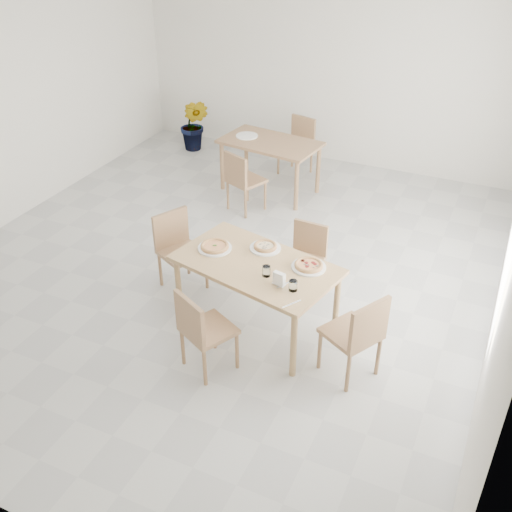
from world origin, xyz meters
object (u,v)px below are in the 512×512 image
at_px(tumbler_a, 293,286).
at_px(pizza_mushroom, 265,246).
at_px(pizza_margherita, 215,246).
at_px(napkin_holder, 279,279).
at_px(chair_back_n, 299,141).
at_px(tumbler_b, 266,271).
at_px(second_table, 270,148).
at_px(chair_north, 306,254).
at_px(plate_mushroom, 265,248).
at_px(plate_empty, 247,136).
at_px(chair_south, 201,328).
at_px(pizza_pepperoni, 309,265).
at_px(plate_pepperoni, 309,267).
at_px(plate_margherita, 215,248).
at_px(potted_plant, 194,125).
at_px(chair_east, 358,332).
at_px(chair_back_s, 242,178).
at_px(main_table, 256,270).
at_px(chair_west, 177,245).

bearing_deg(tumbler_a, pizza_mushroom, 133.37).
distance_m(pizza_margherita, napkin_holder, 0.87).
distance_m(pizza_margherita, chair_back_n, 3.65).
relative_size(tumbler_b, second_table, 0.07).
bearing_deg(napkin_holder, tumbler_b, 162.54).
distance_m(chair_north, tumbler_b, 1.02).
distance_m(plate_mushroom, plate_empty, 3.02).
relative_size(chair_south, pizza_pepperoni, 2.43).
bearing_deg(chair_back_n, plate_mushroom, -59.98).
xyz_separation_m(plate_pepperoni, pizza_margherita, (-0.96, -0.07, 0.02)).
bearing_deg(plate_margherita, tumbler_a, -18.93).
bearing_deg(pizza_pepperoni, second_table, 120.05).
xyz_separation_m(chair_south, second_table, (-0.94, 3.67, 0.17)).
bearing_deg(tumbler_b, chair_back_n, 106.87).
bearing_deg(pizza_mushroom, pizza_margherita, -155.29).
xyz_separation_m(tumbler_a, potted_plant, (-3.32, 4.04, -0.37)).
distance_m(chair_north, plate_margherita, 1.06).
bearing_deg(plate_pepperoni, second_table, 120.05).
height_order(tumbler_b, second_table, tumbler_b).
height_order(chair_east, pizza_mushroom, chair_east).
bearing_deg(chair_back_n, plate_margherita, -67.71).
distance_m(plate_pepperoni, tumbler_a, 0.40).
bearing_deg(tumbler_a, chair_back_s, 124.77).
relative_size(chair_east, plate_margherita, 2.63).
relative_size(tumbler_b, chair_back_s, 0.12).
height_order(plate_margherita, pizza_pepperoni, pizza_pepperoni).
height_order(main_table, napkin_holder, napkin_holder).
bearing_deg(main_table, plate_mushroom, 108.02).
relative_size(plate_margherita, pizza_margherita, 1.04).
xyz_separation_m(pizza_mushroom, second_table, (-1.09, 2.61, -0.13)).
relative_size(second_table, potted_plant, 1.67).
relative_size(pizza_margherita, second_table, 0.22).
bearing_deg(potted_plant, chair_back_s, -44.60).
bearing_deg(tumbler_a, plate_mushroom, 133.37).
bearing_deg(chair_south, pizza_mushroom, -71.38).
bearing_deg(second_table, tumbler_b, -59.48).
xyz_separation_m(chair_back_s, chair_back_n, (0.21, 1.52, 0.00)).
bearing_deg(pizza_margherita, plate_margherita, 90.00).
bearing_deg(chair_back_s, plate_margherita, 131.42).
relative_size(pizza_mushroom, plate_empty, 0.99).
bearing_deg(plate_mushroom, tumbler_a, -46.63).
height_order(chair_east, potted_plant, chair_east).
bearing_deg(plate_mushroom, pizza_margherita, -155.29).
relative_size(main_table, chair_north, 2.17).
relative_size(main_table, plate_pepperoni, 5.19).
height_order(second_table, chair_back_n, chair_back_n).
bearing_deg(potted_plant, chair_west, -62.96).
bearing_deg(chair_south, plate_mushroom, -71.38).
height_order(tumbler_b, potted_plant, potted_plant).
bearing_deg(plate_empty, chair_back_s, -69.37).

